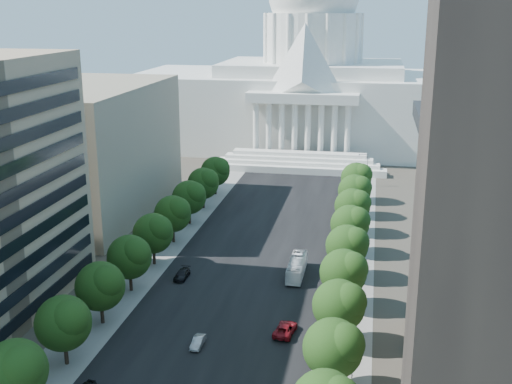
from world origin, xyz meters
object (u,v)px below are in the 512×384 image
Objects in this scene: car_red at (285,329)px; city_bus at (297,267)px; car_silver at (198,342)px; car_dark_b at (182,275)px.

city_bus reaches higher than car_red.
car_dark_b is (-9.26, 22.70, 0.06)m from car_silver.
car_red reaches higher than car_silver.
car_red reaches higher than car_dark_b.
car_dark_b is 0.44× the size of city_bus.
car_silver is 0.70× the size of car_red.
car_silver is 13.20m from car_red.
car_dark_b is at bearing -30.69° from car_red.
car_red is at bearing -37.71° from car_dark_b.
car_dark_b is 20.74m from city_bus.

